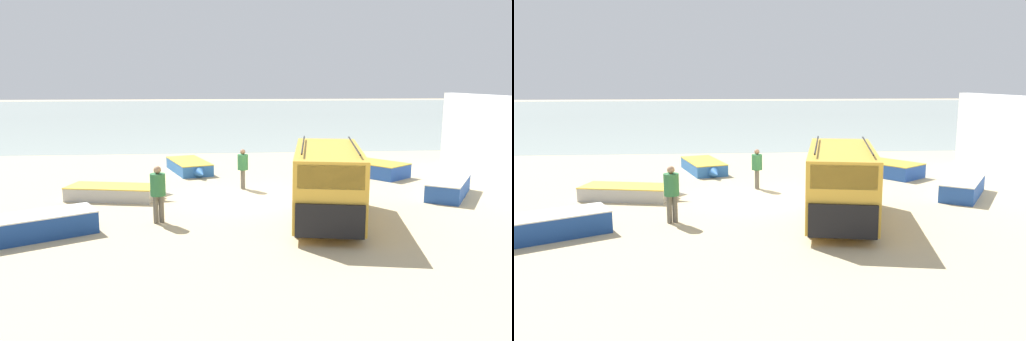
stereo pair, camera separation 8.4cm
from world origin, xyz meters
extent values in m
plane|color=tan|center=(0.00, 0.00, 0.00)|extent=(200.00, 200.00, 0.00)
cube|color=#99A89E|center=(0.00, 52.00, 0.00)|extent=(120.00, 80.00, 0.01)
cube|color=gold|center=(2.14, -3.20, 1.31)|extent=(3.02, 5.62, 2.05)
cube|color=black|center=(1.61, -5.86, 0.74)|extent=(1.84, 0.46, 0.92)
cube|color=#1E232D|center=(1.63, -5.78, 1.93)|extent=(1.75, 0.41, 0.66)
cylinder|color=black|center=(2.68, -4.99, 0.39)|extent=(0.37, 0.81, 0.78)
cylinder|color=black|center=(0.96, -4.64, 0.39)|extent=(0.37, 0.81, 0.78)
cylinder|color=black|center=(3.33, -1.75, 0.39)|extent=(0.37, 0.81, 0.78)
cylinder|color=black|center=(1.61, -1.41, 0.39)|extent=(0.37, 0.81, 0.78)
cylinder|color=black|center=(2.92, -3.35, 2.45)|extent=(0.91, 4.29, 0.05)
cylinder|color=black|center=(1.37, -3.04, 2.45)|extent=(0.91, 4.29, 0.05)
cube|color=#2D66AD|center=(-2.65, 5.87, 0.26)|extent=(2.44, 3.66, 0.52)
cone|color=#2D66AD|center=(-2.02, 3.92, 0.26)|extent=(0.70, 0.86, 0.50)
cube|color=gold|center=(-2.65, 5.87, 0.46)|extent=(1.36, 0.61, 0.05)
cube|color=gold|center=(-2.65, 5.87, 0.54)|extent=(2.47, 3.69, 0.04)
cube|color=navy|center=(-6.80, -4.34, 0.32)|extent=(3.95, 2.97, 0.64)
cube|color=silver|center=(-6.80, -4.34, 0.57)|extent=(0.74, 1.12, 0.05)
cube|color=silver|center=(-6.80, -4.34, 0.66)|extent=(3.99, 3.00, 0.04)
cube|color=#234CA3|center=(6.03, 4.20, 0.31)|extent=(3.23, 3.49, 0.62)
cone|color=#234CA3|center=(4.88, 5.70, 0.31)|extent=(0.89, 0.90, 0.59)
cube|color=gold|center=(6.03, 4.20, 0.56)|extent=(1.35, 1.10, 0.05)
cube|color=gold|center=(6.03, 4.20, 0.64)|extent=(3.26, 3.52, 0.04)
cube|color=#234CA3|center=(7.65, -0.21, 0.32)|extent=(2.85, 3.40, 0.64)
cone|color=#234CA3|center=(8.77, 1.45, 0.32)|extent=(0.91, 0.94, 0.61)
cube|color=silver|center=(7.65, -0.21, 0.57)|extent=(1.04, 0.79, 0.05)
cube|color=silver|center=(7.65, -0.21, 0.66)|extent=(2.88, 3.44, 0.04)
cube|color=#ADA89E|center=(-5.26, 0.35, 0.24)|extent=(3.51, 1.99, 0.48)
cone|color=#ADA89E|center=(-3.29, -0.07, 0.24)|extent=(0.81, 0.60, 0.46)
cube|color=gold|center=(-5.26, 0.35, 0.42)|extent=(0.45, 1.24, 0.05)
cube|color=gold|center=(-5.26, 0.35, 0.50)|extent=(3.55, 2.01, 0.04)
cylinder|color=#5B564C|center=(-0.23, 1.67, 0.40)|extent=(0.15, 0.15, 0.80)
cylinder|color=#5B564C|center=(-0.26, 1.84, 0.40)|extent=(0.15, 0.15, 0.80)
cylinder|color=#2D6B3D|center=(-0.25, 1.75, 1.12)|extent=(0.44, 0.44, 0.64)
sphere|color=#8C664C|center=(-0.25, 1.75, 1.55)|extent=(0.22, 0.22, 0.22)
cylinder|color=#5B564C|center=(-3.28, -3.05, 0.44)|extent=(0.17, 0.17, 0.88)
cylinder|color=#5B564C|center=(-3.11, -2.97, 0.44)|extent=(0.17, 0.17, 0.88)
cylinder|color=#2D6B3D|center=(-3.19, -3.01, 1.23)|extent=(0.48, 0.48, 0.70)
sphere|color=tan|center=(-3.19, -3.01, 1.70)|extent=(0.24, 0.24, 0.24)
camera|label=1|loc=(-1.45, -18.43, 4.44)|focal=35.00mm
camera|label=2|loc=(-1.37, -18.44, 4.44)|focal=35.00mm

